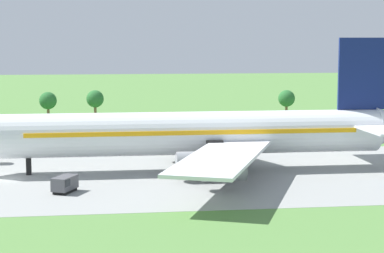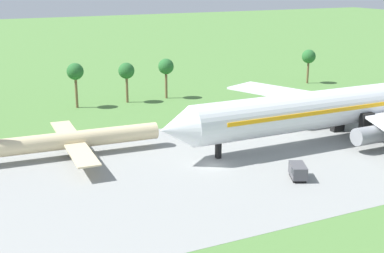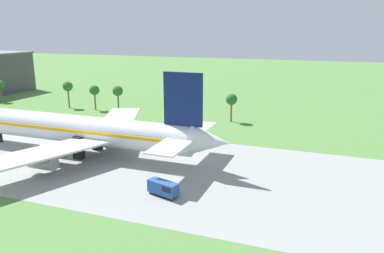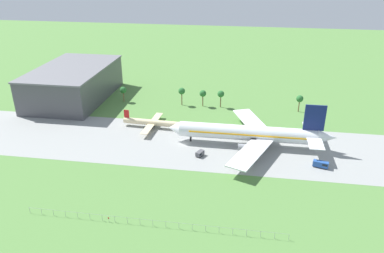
% 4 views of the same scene
% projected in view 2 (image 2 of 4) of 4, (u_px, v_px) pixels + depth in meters
% --- Properties ---
extents(ground_plane, '(600.00, 600.00, 0.00)m').
position_uv_depth(ground_plane, '(213.00, 166.00, 80.89)').
color(ground_plane, '#517F3D').
extents(taxiway_strip, '(320.00, 44.00, 0.02)m').
position_uv_depth(taxiway_strip, '(213.00, 165.00, 80.89)').
color(taxiway_strip, gray).
rests_on(taxiway_strip, ground_plane).
extents(jet_airliner, '(70.68, 60.18, 19.99)m').
position_uv_depth(jet_airliner, '(348.00, 106.00, 93.56)').
color(jet_airliner, white).
rests_on(jet_airliner, ground_plane).
extents(regional_aircraft, '(27.97, 25.22, 7.94)m').
position_uv_depth(regional_aircraft, '(72.00, 140.00, 84.55)').
color(regional_aircraft, beige).
rests_on(regional_aircraft, ground_plane).
extents(catering_van, '(3.48, 4.38, 2.13)m').
position_uv_depth(catering_van, '(298.00, 172.00, 75.20)').
color(catering_van, black).
rests_on(catering_van, ground_plane).
extents(palm_tree_row, '(98.27, 3.60, 9.75)m').
position_uv_depth(palm_tree_row, '(130.00, 71.00, 119.19)').
color(palm_tree_row, brown).
rests_on(palm_tree_row, ground_plane).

